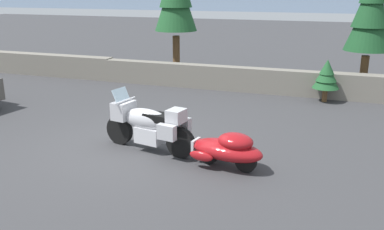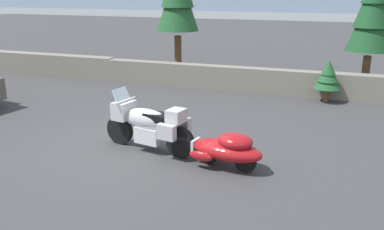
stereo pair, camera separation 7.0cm
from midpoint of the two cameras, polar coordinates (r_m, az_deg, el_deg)
name	(u,v)px [view 2 (the right image)]	position (r m, az deg, el deg)	size (l,w,h in m)	color
ground_plane	(130,146)	(9.69, -8.28, -4.22)	(80.00, 80.00, 0.00)	#38383A
stone_guard_wall	(208,76)	(15.06, 2.32, 5.29)	(24.00, 0.61, 0.87)	slate
touring_motorcycle	(148,123)	(9.21, -5.78, -1.16)	(2.30, 1.00, 1.33)	black
car_shaped_trailer	(227,149)	(8.35, 5.06, -4.62)	(2.23, 0.98, 0.76)	black
pine_tree_secondary	(373,8)	(14.98, 23.67, 13.24)	(1.50, 1.50, 4.56)	brown
pine_sapling_near	(328,76)	(13.78, 18.22, 5.12)	(0.84, 0.84, 1.35)	brown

